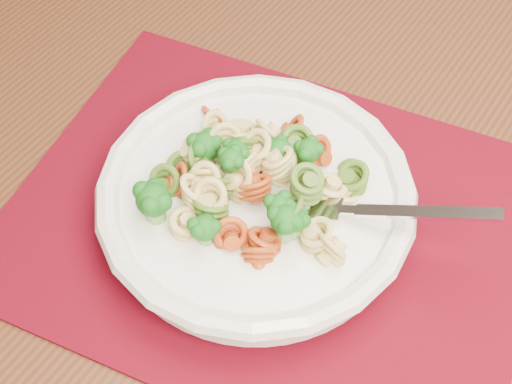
% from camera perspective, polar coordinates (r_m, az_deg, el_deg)
% --- Properties ---
extents(dining_table, '(1.71, 1.33, 0.70)m').
position_cam_1_polar(dining_table, '(0.71, 9.57, -4.29)').
color(dining_table, '#4D2915').
rests_on(dining_table, ground).
extents(placemat, '(0.46, 0.37, 0.00)m').
position_cam_1_polar(placemat, '(0.61, 1.20, -2.39)').
color(placemat, '#54030D').
rests_on(placemat, dining_table).
extents(pasta_bowl, '(0.26, 0.26, 0.05)m').
position_cam_1_polar(pasta_bowl, '(0.59, -0.00, -0.57)').
color(pasta_bowl, silver).
rests_on(pasta_bowl, placemat).
extents(pasta_broccoli_heap, '(0.22, 0.22, 0.06)m').
position_cam_1_polar(pasta_broccoli_heap, '(0.58, 0.00, 0.35)').
color(pasta_broccoli_heap, tan).
rests_on(pasta_broccoli_heap, pasta_bowl).
extents(fork, '(0.18, 0.03, 0.08)m').
position_cam_1_polar(fork, '(0.57, 5.59, -1.39)').
color(fork, silver).
rests_on(fork, pasta_bowl).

